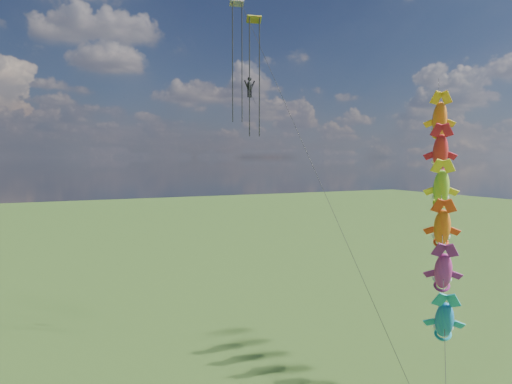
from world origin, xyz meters
name	(u,v)px	position (x,y,z in m)	size (l,w,h in m)	color
fish_windsock_rig	(442,208)	(21.19, -0.93, 11.23)	(11.00, 11.74, 19.97)	brown
parafoil_rig	(252,75)	(14.74, 12.08, 20.55)	(4.72, 17.05, 27.33)	brown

